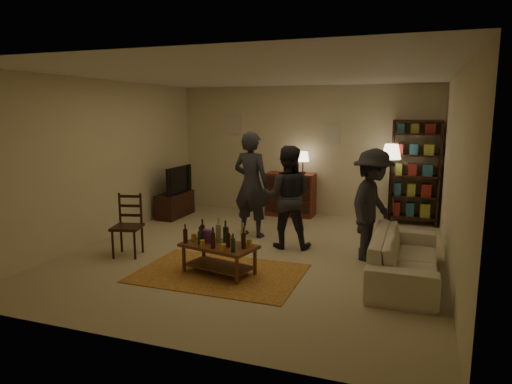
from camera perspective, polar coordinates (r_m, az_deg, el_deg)
The scene contains 13 objects.
floor at distance 7.15m, azimuth 0.01°, elevation -7.63°, with size 6.00×6.00×0.00m, color #C6B793.
room_shell at distance 9.85m, azimuth 2.33°, elevation 7.94°, with size 6.00×6.00×6.00m.
rug at distance 6.31m, azimuth -4.61°, elevation -10.07°, with size 2.20×1.50×0.01m, color #9C3D22.
coffee_table at distance 6.19m, azimuth -4.67°, elevation -6.86°, with size 1.10×0.75×0.75m.
dining_chair at distance 7.22m, azimuth -15.67°, elevation -3.70°, with size 0.51×0.51×0.96m.
tv_stand at distance 9.65m, azimuth -10.10°, elevation -0.79°, with size 0.40×1.00×1.06m.
dresser at distance 9.61m, azimuth 4.39°, elevation -0.16°, with size 1.00×0.50×1.36m.
bookshelf at distance 9.27m, azimuth 19.26°, elevation 2.42°, with size 0.90×0.34×2.02m.
floor_lamp at distance 8.99m, azimuth 16.52°, elevation 4.19°, with size 0.36×0.36×1.57m.
sofa at distance 6.30m, azimuth 18.07°, elevation -7.71°, with size 2.08×0.81×0.61m, color beige.
person_left at distance 7.93m, azimuth -0.61°, elevation 0.95°, with size 0.67×0.44×1.84m, color #27282F.
person_right at distance 7.29m, azimuth 3.91°, elevation -0.64°, with size 0.80×0.62×1.65m, color #26252D.
person_by_sofa at distance 6.85m, azimuth 14.32°, elevation -1.61°, with size 1.06×0.61×1.65m, color #27262E.
Camera 1 is at (2.30, -6.42, 2.17)m, focal length 32.00 mm.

